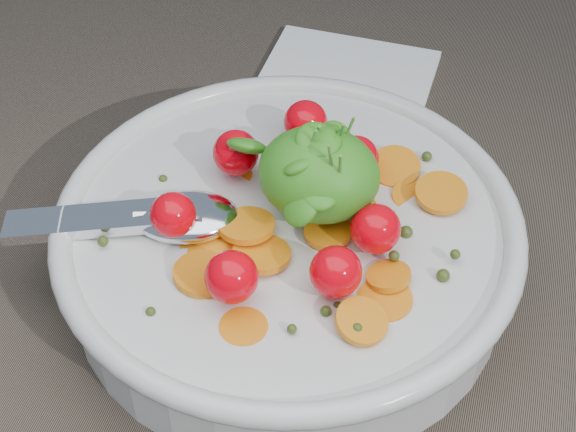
# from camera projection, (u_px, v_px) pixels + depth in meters

# --- Properties ---
(ground) EXTENTS (6.00, 6.00, 0.00)m
(ground) POSITION_uv_depth(u_px,v_px,m) (270.00, 291.00, 0.56)
(ground) COLOR brown
(ground) RESTS_ON ground
(bowl) EXTENTS (0.31, 0.29, 0.12)m
(bowl) POSITION_uv_depth(u_px,v_px,m) (288.00, 242.00, 0.55)
(bowl) COLOR silver
(bowl) RESTS_ON ground
(napkin) EXTENTS (0.14, 0.12, 0.01)m
(napkin) POSITION_uv_depth(u_px,v_px,m) (345.00, 80.00, 0.72)
(napkin) COLOR white
(napkin) RESTS_ON ground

